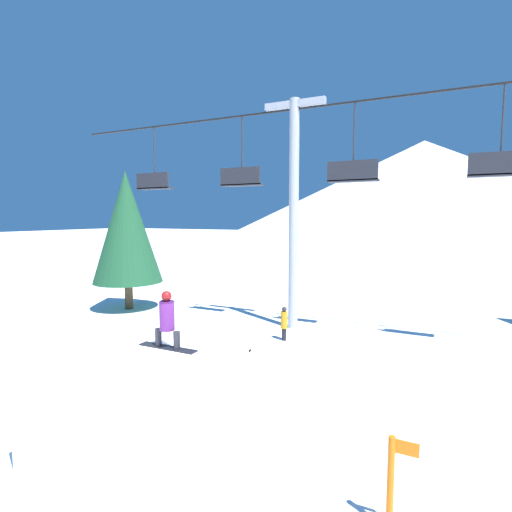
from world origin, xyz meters
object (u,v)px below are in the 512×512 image
at_px(trail_marker, 392,481).
at_px(distant_skier, 284,322).
at_px(snow_ramp, 148,402).
at_px(snowboarder, 167,320).
at_px(pine_tree_near, 127,227).

xyz_separation_m(trail_marker, distant_skier, (-4.64, 7.46, -0.09)).
bearing_deg(snow_ramp, trail_marker, -4.92).
relative_size(snow_ramp, snowboarder, 2.60).
bearing_deg(distant_skier, trail_marker, -58.11).
relative_size(pine_tree_near, trail_marker, 4.70).
bearing_deg(snowboarder, snow_ramp, -71.10).
height_order(snowboarder, pine_tree_near, pine_tree_near).
bearing_deg(distant_skier, snow_ramp, -90.74).
distance_m(snowboarder, trail_marker, 5.51).
relative_size(trail_marker, distant_skier, 1.14).
bearing_deg(pine_tree_near, snow_ramp, -44.52).
distance_m(snowboarder, distant_skier, 6.11).
height_order(snowboarder, trail_marker, snowboarder).
bearing_deg(snow_ramp, distant_skier, 89.26).
xyz_separation_m(snow_ramp, trail_marker, (4.73, -0.41, 0.04)).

